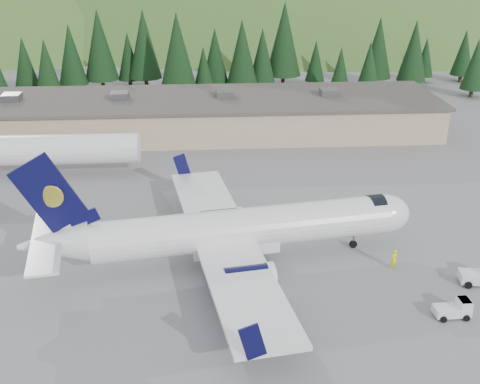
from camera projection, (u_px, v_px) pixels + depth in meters
name	position (u px, v px, depth m)	size (l,w,h in m)	color
ground	(244.00, 260.00, 53.23)	(600.00, 600.00, 0.00)	slate
airliner	(233.00, 231.00, 51.83)	(34.18, 32.22, 11.36)	white
second_airliner	(20.00, 149.00, 70.60)	(27.50, 11.00, 10.05)	white
baggage_tug_a	(455.00, 309.00, 45.18)	(2.70, 1.69, 1.42)	silver
terminal_building	(191.00, 115.00, 86.75)	(71.00, 17.00, 6.10)	tan
ramp_worker	(394.00, 259.00, 51.55)	(0.66, 0.43, 1.81)	#F6F200
tree_line	(174.00, 52.00, 107.33)	(112.15, 16.10, 14.35)	black
hills	(326.00, 191.00, 279.26)	(614.00, 330.00, 300.00)	#315D22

